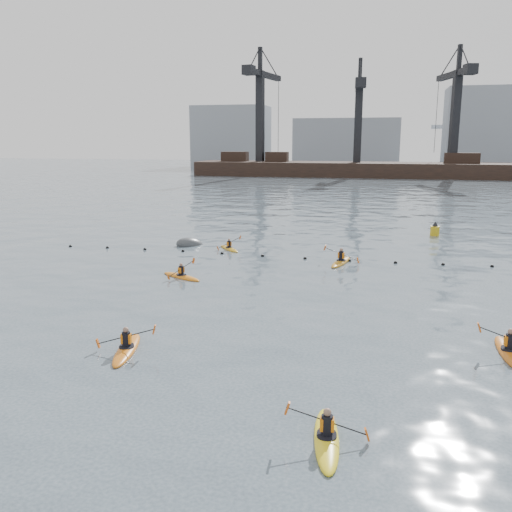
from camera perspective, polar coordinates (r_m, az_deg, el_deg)
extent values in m
plane|color=#36464F|center=(16.84, -9.60, -16.24)|extent=(400.00, 400.00, 0.00)
sphere|color=black|center=(43.51, -18.95, 0.96)|extent=(0.24, 0.24, 0.24)
sphere|color=black|center=(42.14, -15.37, 0.84)|extent=(0.24, 0.24, 0.24)
sphere|color=black|center=(40.88, -11.62, 0.69)|extent=(0.24, 0.24, 0.24)
sphere|color=black|center=(39.70, -7.70, 0.50)|extent=(0.24, 0.24, 0.24)
sphere|color=black|center=(38.63, -3.60, 0.26)|extent=(0.24, 0.24, 0.24)
sphere|color=black|center=(37.72, 0.69, -0.01)|extent=(0.24, 0.24, 0.24)
sphere|color=black|center=(37.08, 5.18, -0.27)|extent=(0.24, 0.24, 0.24)
sphere|color=black|center=(36.77, 9.81, -0.50)|extent=(0.24, 0.24, 0.24)
sphere|color=black|center=(36.82, 14.48, -0.70)|extent=(0.24, 0.24, 0.24)
sphere|color=black|center=(37.19, 19.09, -0.86)|extent=(0.24, 0.24, 0.24)
sphere|color=black|center=(37.79, 23.59, -1.02)|extent=(0.24, 0.24, 0.24)
cube|color=black|center=(123.95, 10.51, 8.63)|extent=(72.00, 12.00, 4.50)
cube|color=black|center=(128.24, -2.24, 10.43)|extent=(6.00, 3.00, 2.20)
cube|color=black|center=(125.96, 2.23, 10.40)|extent=(5.00, 3.00, 2.20)
cube|color=black|center=(124.70, 20.85, 9.61)|extent=(7.00, 3.00, 2.20)
cube|color=black|center=(126.83, 0.43, 14.44)|extent=(1.85, 1.85, 20.00)
cube|color=black|center=(130.04, 0.92, 18.54)|extent=(4.31, 17.93, 1.20)
cube|color=black|center=(121.81, -0.77, 18.97)|extent=(2.62, 2.94, 2.00)
cube|color=black|center=(127.95, 0.44, 20.04)|extent=(0.93, 0.93, 5.00)
cube|color=black|center=(123.80, 10.70, 13.60)|extent=(1.73, 1.73, 17.00)
cube|color=black|center=(126.52, 10.80, 17.15)|extent=(2.50, 15.05, 1.20)
cube|color=black|center=(119.06, 10.96, 17.47)|extent=(2.42, 2.78, 2.00)
cube|color=black|center=(124.61, 10.91, 18.66)|extent=(0.87, 0.87, 5.00)
cube|color=black|center=(124.49, 20.21, 13.53)|extent=(1.96, 1.96, 19.00)
cube|color=black|center=(127.50, 20.08, 17.52)|extent=(5.56, 16.73, 1.20)
cube|color=black|center=(119.65, 21.64, 17.81)|extent=(2.80, 3.08, 2.00)
cube|color=black|center=(125.51, 20.63, 19.00)|extent=(0.98, 0.98, 5.00)
cube|color=gray|center=(169.94, -2.59, 12.46)|extent=(22.00, 14.00, 18.00)
cube|color=gray|center=(163.97, 9.53, 11.62)|extent=(30.00, 14.00, 14.00)
cube|color=gray|center=(166.19, 23.79, 12.17)|extent=(26.00, 14.00, 22.00)
cylinder|color=gray|center=(185.18, 21.10, 11.96)|extent=(1.60, 1.60, 20.00)
ellipsoid|color=orange|center=(21.72, -13.45, -9.59)|extent=(1.42, 3.50, 0.34)
cylinder|color=black|center=(21.67, -13.47, -9.25)|extent=(0.77, 0.77, 0.06)
cylinder|color=black|center=(21.56, -13.51, -8.50)|extent=(0.32, 0.32, 0.56)
cube|color=orange|center=(21.56, -13.51, -8.45)|extent=(0.43, 0.31, 0.36)
sphere|color=#8C6651|center=(21.44, -13.56, -7.56)|extent=(0.23, 0.23, 0.23)
cylinder|color=black|center=(21.53, -13.52, -8.23)|extent=(2.24, 0.54, 0.66)
cube|color=#D85914|center=(21.91, -16.29, -8.82)|extent=(0.18, 0.18, 0.37)
cube|color=#D85914|center=(21.19, -10.66, -7.60)|extent=(0.18, 0.18, 0.37)
ellipsoid|color=yellow|center=(15.54, 7.43, -18.59)|extent=(1.11, 3.41, 0.34)
cylinder|color=black|center=(15.47, 7.45, -18.15)|extent=(0.71, 0.71, 0.06)
cylinder|color=black|center=(15.33, 7.48, -17.21)|extent=(0.31, 0.31, 0.55)
cube|color=orange|center=(15.32, 7.48, -17.14)|extent=(0.40, 0.28, 0.36)
sphere|color=#8C6651|center=(15.15, 7.52, -15.99)|extent=(0.22, 0.22, 0.22)
cylinder|color=black|center=(15.28, 7.49, -16.86)|extent=(2.19, 0.33, 0.75)
cube|color=#D85914|center=(15.11, 3.31, -15.69)|extent=(0.18, 0.17, 0.36)
cube|color=#D85914|center=(15.52, 11.61, -17.92)|extent=(0.18, 0.17, 0.36)
ellipsoid|color=orange|center=(32.29, -7.86, -2.19)|extent=(3.02, 2.01, 0.31)
cylinder|color=black|center=(32.26, -7.86, -1.97)|extent=(0.79, 0.79, 0.06)
cylinder|color=black|center=(32.20, -7.88, -1.50)|extent=(0.29, 0.29, 0.50)
cube|color=orange|center=(32.19, -7.88, -1.47)|extent=(0.35, 0.41, 0.33)
sphere|color=#8C6651|center=(32.12, -7.89, -0.91)|extent=(0.20, 0.20, 0.20)
cylinder|color=black|center=(32.18, -7.88, -1.33)|extent=(0.99, 1.80, 0.71)
cube|color=#D85914|center=(31.64, -9.21, -2.20)|extent=(0.19, 0.20, 0.33)
cube|color=#D85914|center=(32.74, -6.59, -0.50)|extent=(0.19, 0.20, 0.33)
ellipsoid|color=#BF7D16|center=(36.17, 8.93, -0.66)|extent=(1.46, 3.62, 0.36)
cylinder|color=black|center=(36.14, 8.94, -0.44)|extent=(0.79, 0.79, 0.07)
cylinder|color=black|center=(36.07, 8.96, 0.04)|extent=(0.33, 0.33, 0.58)
cube|color=orange|center=(36.07, 8.96, 0.08)|extent=(0.44, 0.32, 0.38)
sphere|color=#8C6651|center=(35.99, 8.98, 0.65)|extent=(0.23, 0.23, 0.23)
cylinder|color=black|center=(36.05, 8.96, 0.21)|extent=(2.31, 0.55, 0.73)
cube|color=#D85914|center=(36.31, 7.27, 0.87)|extent=(0.19, 0.19, 0.38)
cube|color=#D85914|center=(35.82, 10.68, -0.45)|extent=(0.19, 0.19, 0.38)
ellipsoid|color=#C25F12|center=(22.98, 25.07, -9.21)|extent=(0.81, 3.58, 0.36)
cylinder|color=black|center=(22.93, 25.10, -8.87)|extent=(0.69, 0.69, 0.07)
cylinder|color=black|center=(22.82, 25.17, -8.14)|extent=(0.33, 0.33, 0.58)
cube|color=orange|center=(22.82, 25.18, -8.09)|extent=(0.41, 0.26, 0.38)
sphere|color=#8C6651|center=(22.70, 25.26, -7.22)|extent=(0.23, 0.23, 0.23)
cylinder|color=black|center=(22.79, 25.20, -7.88)|extent=(2.33, 0.10, 0.82)
cube|color=#D85914|center=(22.42, 22.44, -6.97)|extent=(0.18, 0.16, 0.38)
ellipsoid|color=gold|center=(40.25, -2.85, 0.76)|extent=(2.28, 2.56, 0.29)
cylinder|color=black|center=(40.23, -2.85, 0.92)|extent=(0.76, 0.76, 0.05)
cylinder|color=black|center=(40.18, -2.85, 1.27)|extent=(0.27, 0.27, 0.47)
cube|color=orange|center=(40.17, -2.85, 1.30)|extent=(0.37, 0.36, 0.30)
sphere|color=#8C6651|center=(40.12, -2.86, 1.71)|extent=(0.19, 0.19, 0.19)
cylinder|color=black|center=(40.16, -2.85, 1.40)|extent=(1.43, 1.21, 0.74)
cube|color=#D85914|center=(39.87, -4.04, 0.82)|extent=(0.20, 0.19, 0.30)
cube|color=#D85914|center=(40.48, -1.68, 1.96)|extent=(0.20, 0.19, 0.30)
ellipsoid|color=#3B3E40|center=(42.19, -6.97, 1.16)|extent=(2.65, 2.75, 1.59)
cylinder|color=gold|center=(48.42, 18.30, 2.43)|extent=(0.75, 0.75, 0.97)
cone|color=black|center=(48.31, 18.36, 3.25)|extent=(0.47, 0.47, 0.38)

